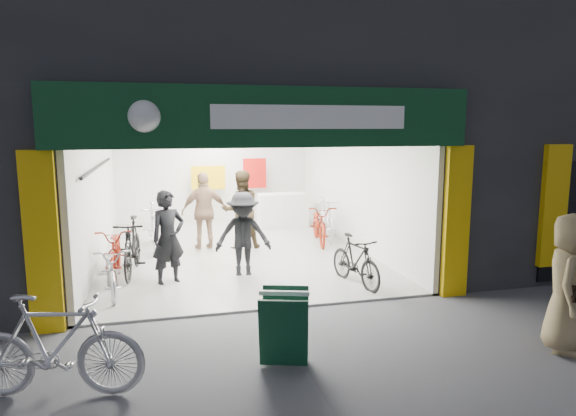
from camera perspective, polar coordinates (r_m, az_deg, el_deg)
name	(u,v)px	position (r m, az deg, el deg)	size (l,w,h in m)	color
ground	(270,311)	(8.36, -2.05, -11.33)	(60.00, 60.00, 0.00)	#56565B
building	(262,68)	(12.98, -2.96, 15.28)	(17.00, 10.27, 8.00)	#232326
bike_left_front	(111,270)	(9.47, -19.06, -6.54)	(0.59, 1.70, 0.89)	#B1B2B6
bike_left_midfront	(132,247)	(10.53, -16.93, -4.18)	(0.54, 1.90, 1.14)	black
bike_left_midback	(116,251)	(10.65, -18.55, -4.53)	(0.66, 1.88, 0.99)	maroon
bike_left_back	(153,227)	(12.47, -14.74, -2.08)	(0.53, 1.88, 1.13)	silver
bike_right_front	(355,261)	(9.52, 7.51, -5.86)	(0.45, 1.58, 0.95)	black
bike_right_mid	(320,224)	(12.80, 3.53, -1.80)	(0.66, 1.90, 1.00)	maroon
bike_right_back	(326,218)	(13.24, 4.19, -1.16)	(0.53, 1.88, 1.13)	silver
parked_bike	(55,346)	(6.25, -24.49, -13.77)	(0.54, 1.93, 1.16)	silver
customer_a	(168,238)	(9.68, -13.16, -3.29)	(0.64, 0.42, 1.76)	black
customer_b	(241,210)	(12.19, -5.25, -0.24)	(0.92, 0.72, 1.89)	#392B1A
customer_c	(243,235)	(9.97, -5.00, -2.99)	(1.08, 0.62, 1.67)	black
customer_d	(205,211)	(12.22, -9.25, -0.38)	(1.09, 0.45, 1.86)	#9A7559
pedestrian_near	(570,283)	(7.62, 28.81, -7.31)	(0.89, 0.58, 1.83)	#9C865A
sandwich_board	(284,326)	(6.45, -0.42, -12.93)	(0.74, 0.75, 0.91)	#0F3C24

